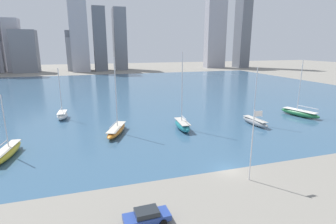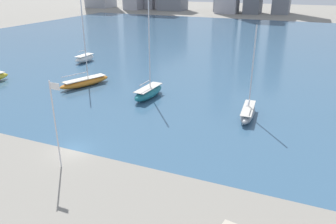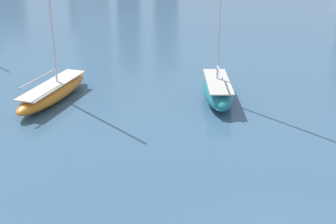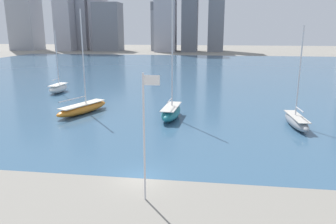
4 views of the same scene
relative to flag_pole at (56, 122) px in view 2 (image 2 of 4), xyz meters
name	(u,v)px [view 2 (image 2 of 4)]	position (x,y,z in m)	size (l,w,h in m)	color
ground_plane	(73,150)	(-1.24, 3.43, -5.25)	(500.00, 500.00, 0.00)	gray
harbor_water	(222,45)	(-1.24, 73.43, -5.25)	(180.00, 140.00, 0.00)	#385B7A
flag_pole	(56,122)	(0.00, 0.00, 0.00)	(1.24, 0.14, 9.57)	silver
sailboat_teal	(149,92)	(-1.02, 23.09, -4.20)	(2.87, 8.14, 16.21)	#1E757F
sailboat_orange	(85,82)	(-14.77, 24.32, -4.38)	(5.93, 10.18, 15.34)	orange
sailboat_white	(85,58)	(-26.17, 39.79, -4.28)	(2.60, 6.13, 12.30)	white
sailboat_gray	(248,112)	(15.76, 21.27, -4.39)	(2.39, 8.31, 12.96)	gray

